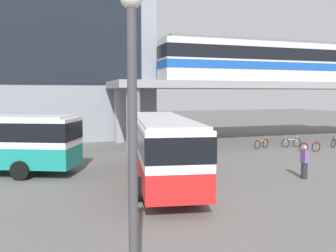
% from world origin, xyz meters
% --- Properties ---
extents(ground_plane, '(120.00, 120.00, 0.00)m').
position_xyz_m(ground_plane, '(0.00, 10.00, 0.00)').
color(ground_plane, '#605E5B').
extents(elevated_platform, '(28.99, 6.96, 5.41)m').
position_xyz_m(elevated_platform, '(13.42, 15.89, 4.67)').
color(elevated_platform, gray).
rests_on(elevated_platform, ground_plane).
extents(train, '(21.35, 2.96, 3.84)m').
position_xyz_m(train, '(13.86, 15.89, 7.38)').
color(train, silver).
rests_on(train, elevated_platform).
extents(bus_main, '(4.42, 11.31, 3.22)m').
position_xyz_m(bus_main, '(-0.57, 3.60, 1.99)').
color(bus_main, red).
rests_on(bus_main, ground_plane).
extents(bicycle_silver, '(1.79, 0.21, 1.04)m').
position_xyz_m(bicycle_silver, '(12.87, 11.18, 0.36)').
color(bicycle_silver, black).
rests_on(bicycle_silver, ground_plane).
extents(bicycle_red, '(1.79, 0.20, 1.04)m').
position_xyz_m(bicycle_red, '(12.72, 8.77, 0.36)').
color(bicycle_red, black).
rests_on(bicycle_red, ground_plane).
extents(bicycle_orange, '(1.69, 0.72, 1.04)m').
position_xyz_m(bicycle_orange, '(10.21, 11.40, 0.36)').
color(bicycle_orange, black).
rests_on(bicycle_orange, ground_plane).
extents(bicycle_brown, '(1.72, 0.62, 1.04)m').
position_xyz_m(bicycle_brown, '(5.27, 11.27, 0.36)').
color(bicycle_brown, black).
rests_on(bicycle_brown, ground_plane).
extents(bicycle_black, '(1.68, 0.72, 1.04)m').
position_xyz_m(bicycle_black, '(16.46, 10.11, 0.36)').
color(bicycle_black, black).
rests_on(bicycle_black, ground_plane).
extents(pedestrian_at_kerb, '(0.32, 0.41, 1.74)m').
position_xyz_m(pedestrian_at_kerb, '(6.63, 1.87, 0.82)').
color(pedestrian_at_kerb, '#26262D').
rests_on(pedestrian_at_kerb, ground_plane).
extents(lamp_post, '(0.36, 0.36, 6.10)m').
position_xyz_m(lamp_post, '(-4.48, -7.55, 3.62)').
color(lamp_post, '#3F3F44').
rests_on(lamp_post, ground_plane).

